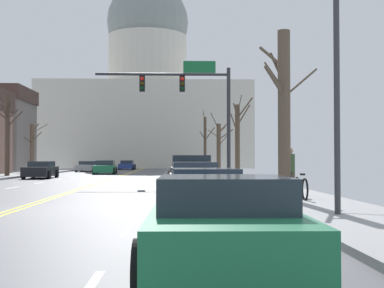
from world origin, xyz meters
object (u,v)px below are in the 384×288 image
at_px(sedan_oncoming_00, 41,170).
at_px(bicycle_parked, 301,188).
at_px(sedan_near_03, 222,229).
at_px(pedestrian_00, 290,169).
at_px(street_lamp_right, 326,0).
at_px(sedan_oncoming_02, 87,167).
at_px(pickup_truck_near_00, 192,173).
at_px(sedan_oncoming_03, 127,165).
at_px(sedan_near_02, 204,195).
at_px(signal_gantry, 192,95).
at_px(sedan_oncoming_01, 105,168).
at_px(sedan_near_01, 194,181).

bearing_deg(sedan_oncoming_00, bicycle_parked, -58.39).
height_order(sedan_near_03, pedestrian_00, pedestrian_00).
bearing_deg(street_lamp_right, sedan_oncoming_02, 105.66).
xyz_separation_m(pickup_truck_near_00, sedan_near_03, (-0.26, -20.08, -0.15)).
distance_m(sedan_oncoming_02, sedan_oncoming_03, 11.10).
bearing_deg(pedestrian_00, sedan_near_02, -119.45).
height_order(signal_gantry, sedan_near_03, signal_gantry).
bearing_deg(sedan_oncoming_03, sedan_oncoming_02, -107.87).
bearing_deg(pickup_truck_near_00, sedan_near_02, -90.58).
height_order(sedan_near_02, sedan_oncoming_01, sedan_oncoming_01).
relative_size(signal_gantry, street_lamp_right, 0.92).
relative_size(sedan_oncoming_01, bicycle_parked, 2.44).
relative_size(signal_gantry, sedan_near_01, 1.68).
bearing_deg(street_lamp_right, pedestrian_00, 85.52).
bearing_deg(pickup_truck_near_00, sedan_oncoming_01, 107.38).
relative_size(sedan_near_01, sedan_oncoming_01, 1.09).
height_order(sedan_near_01, sedan_oncoming_02, sedan_near_01).
height_order(sedan_oncoming_03, bicycle_parked, sedan_oncoming_03).
height_order(signal_gantry, sedan_oncoming_02, signal_gantry).
bearing_deg(sedan_oncoming_01, signal_gantry, -68.17).
bearing_deg(sedan_oncoming_03, sedan_near_03, -83.91).
distance_m(sedan_near_03, sedan_oncoming_03, 63.39).
distance_m(sedan_near_01, sedan_oncoming_01, 31.28).
height_order(pickup_truck_near_00, bicycle_parked, pickup_truck_near_00).
xyz_separation_m(street_lamp_right, sedan_near_02, (-2.84, 0.43, -4.57)).
height_order(signal_gantry, sedan_oncoming_00, signal_gantry).
relative_size(sedan_near_02, sedan_oncoming_02, 0.96).
height_order(pickup_truck_near_00, sedan_oncoming_01, pickup_truck_near_00).
distance_m(sedan_near_01, sedan_near_03, 12.83).
xyz_separation_m(sedan_near_01, sedan_oncoming_01, (-7.12, 30.45, -0.02)).
height_order(sedan_oncoming_02, pedestrian_00, pedestrian_00).
height_order(sedan_near_02, sedan_oncoming_02, sedan_near_02).
relative_size(sedan_oncoming_00, sedan_oncoming_03, 0.99).
height_order(sedan_oncoming_00, sedan_oncoming_01, sedan_oncoming_01).
relative_size(sedan_near_01, sedan_oncoming_00, 1.04).
xyz_separation_m(sedan_near_03, sedan_oncoming_01, (-7.00, 43.29, 0.02)).
height_order(signal_gantry, sedan_near_02, signal_gantry).
xyz_separation_m(sedan_near_03, sedan_oncoming_00, (-10.26, 32.60, 0.02)).
xyz_separation_m(sedan_oncoming_03, pedestrian_00, (10.18, -50.94, 0.51)).
height_order(sedan_oncoming_02, bicycle_parked, sedan_oncoming_02).
xyz_separation_m(sedan_oncoming_02, pedestrian_00, (13.59, -40.37, 0.51)).
distance_m(street_lamp_right, sedan_oncoming_01, 39.09).
bearing_deg(sedan_oncoming_02, pedestrian_00, -71.40).
distance_m(signal_gantry, street_lamp_right, 19.20).
bearing_deg(sedan_oncoming_01, sedan_oncoming_03, 89.21).
distance_m(sedan_near_02, sedan_near_03, 6.19).
bearing_deg(sedan_near_01, street_lamp_right, -68.09).
bearing_deg(bicycle_parked, street_lamp_right, -95.78).
xyz_separation_m(pickup_truck_near_00, sedan_oncoming_02, (-10.40, 32.39, -0.17)).
distance_m(sedan_near_01, sedan_near_02, 6.64).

